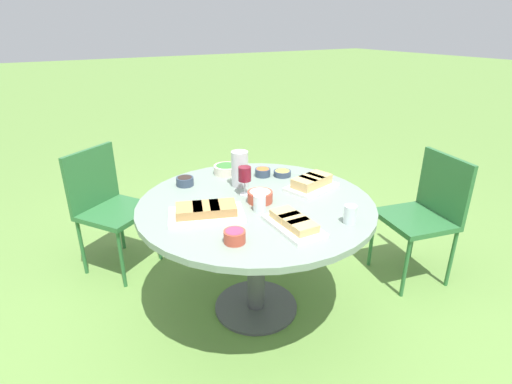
{
  "coord_description": "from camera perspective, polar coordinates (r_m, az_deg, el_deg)",
  "views": [
    {
      "loc": [
        -1.79,
        1.06,
        1.7
      ],
      "look_at": [
        0.0,
        0.0,
        0.81
      ],
      "focal_mm": 28.0,
      "sensor_mm": 36.0,
      "label": 1
    }
  ],
  "objects": [
    {
      "name": "dining_table",
      "position": [
        2.33,
        0.0,
        -3.71
      ],
      "size": [
        1.35,
        1.35,
        0.75
      ],
      "color": "#4C4C51",
      "rests_on": "ground_plane"
    },
    {
      "name": "platter_charcuterie",
      "position": [
        2.12,
        -7.12,
        -2.77
      ],
      "size": [
        0.35,
        0.45,
        0.07
      ],
      "color": "white",
      "rests_on": "dining_table"
    },
    {
      "name": "chair_near_right",
      "position": [
        3.04,
        -20.53,
        -1.14
      ],
      "size": [
        0.59,
        0.6,
        0.89
      ],
      "color": "#2D6B38",
      "rests_on": "ground_plane"
    },
    {
      "name": "wine_glass",
      "position": [
        2.33,
        -1.63,
        2.46
      ],
      "size": [
        0.08,
        0.08,
        0.17
      ],
      "color": "silver",
      "rests_on": "dining_table"
    },
    {
      "name": "cup_water_far",
      "position": [
        2.08,
        13.29,
        -3.15
      ],
      "size": [
        0.06,
        0.06,
        0.1
      ],
      "color": "silver",
      "rests_on": "dining_table"
    },
    {
      "name": "platter_sandwich_side",
      "position": [
        2.48,
        7.95,
        1.28
      ],
      "size": [
        0.27,
        0.35,
        0.08
      ],
      "color": "white",
      "rests_on": "dining_table"
    },
    {
      "name": "platter_bread_main",
      "position": [
        2.0,
        5.41,
        -4.42
      ],
      "size": [
        0.34,
        0.19,
        0.06
      ],
      "color": "white",
      "rests_on": "dining_table"
    },
    {
      "name": "bowl_dip_cream",
      "position": [
        2.27,
        0.58,
        -0.58
      ],
      "size": [
        0.14,
        0.14,
        0.06
      ],
      "color": "#B74733",
      "rests_on": "dining_table"
    },
    {
      "name": "cup_water_near",
      "position": [
        2.16,
        0.51,
        -1.59
      ],
      "size": [
        0.07,
        0.07,
        0.09
      ],
      "color": "silver",
      "rests_on": "dining_table"
    },
    {
      "name": "bowl_olives",
      "position": [
        2.54,
        -10.12,
        1.58
      ],
      "size": [
        0.11,
        0.11,
        0.05
      ],
      "color": "#334256",
      "rests_on": "dining_table"
    },
    {
      "name": "bowl_dip_red",
      "position": [
        1.86,
        -3.07,
        -6.27
      ],
      "size": [
        0.1,
        0.1,
        0.06
      ],
      "color": "#B74733",
      "rests_on": "dining_table"
    },
    {
      "name": "bowl_salad",
      "position": [
        2.71,
        -4.25,
        3.31
      ],
      "size": [
        0.17,
        0.17,
        0.06
      ],
      "color": "beige",
      "rests_on": "dining_table"
    },
    {
      "name": "water_pitcher",
      "position": [
        2.47,
        -2.33,
        3.33
      ],
      "size": [
        0.11,
        0.1,
        0.22
      ],
      "color": "silver",
      "rests_on": "dining_table"
    },
    {
      "name": "chair_near_left",
      "position": [
        2.97,
        23.17,
        -2.13
      ],
      "size": [
        0.52,
        0.5,
        0.89
      ],
      "color": "#2D6B38",
      "rests_on": "ground_plane"
    },
    {
      "name": "bowl_fries",
      "position": [
        2.67,
        3.78,
        2.73
      ],
      "size": [
        0.11,
        0.11,
        0.04
      ],
      "color": "#334256",
      "rests_on": "dining_table"
    },
    {
      "name": "ground_plane",
      "position": [
        2.68,
        0.0,
        -16.09
      ],
      "size": [
        40.0,
        40.0,
        0.0
      ],
      "primitive_type": "plane",
      "color": "#668E42"
    },
    {
      "name": "handbag",
      "position": [
        3.62,
        7.49,
        -2.8
      ],
      "size": [
        0.3,
        0.14,
        0.37
      ],
      "color": "maroon",
      "rests_on": "ground_plane"
    },
    {
      "name": "bowl_roasted_veg",
      "position": [
        2.66,
        0.96,
        2.89
      ],
      "size": [
        0.1,
        0.1,
        0.05
      ],
      "color": "#334256",
      "rests_on": "dining_table"
    }
  ]
}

